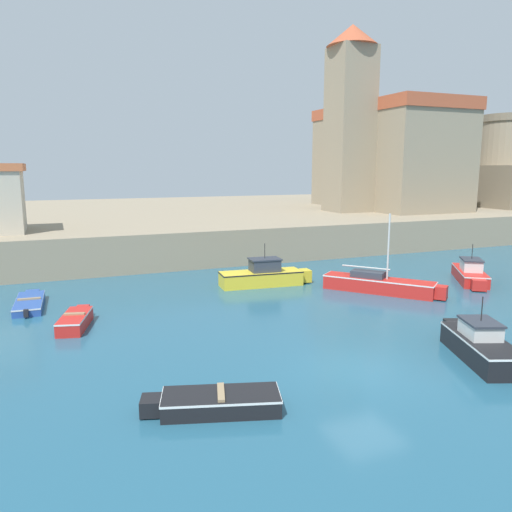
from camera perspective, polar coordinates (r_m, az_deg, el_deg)
The scene contains 11 objects.
ground_plane at distance 18.16m, azimuth 12.45°, elevation -12.59°, with size 200.00×200.00×0.00m, color #235670.
quay_seawall at distance 53.76m, azimuth -11.64°, elevation 3.87°, with size 120.00×40.00×2.60m, color gray.
motorboat_yellow_0 at distance 29.68m, azimuth 0.88°, elevation -2.24°, with size 5.64×2.01×2.53m.
motorboat_red_1 at distance 33.32m, azimuth 23.30°, elevation -1.84°, with size 3.85×4.89×2.35m.
dinghy_black_2 at distance 14.97m, azimuth -4.55°, elevation -16.25°, with size 4.10×2.26×0.62m.
sailboat_red_3 at distance 28.85m, azimuth 13.98°, elevation -3.13°, with size 5.07×5.87×4.46m.
motorboat_black_4 at distance 20.29m, azimuth 24.19°, elevation -9.19°, with size 2.83×4.79×2.33m.
dinghy_blue_5 at distance 27.69m, azimuth -24.46°, elevation -4.86°, with size 1.42×4.53×0.48m.
dinghy_red_8 at distance 23.46m, azimuth -19.93°, elevation -6.89°, with size 1.72×3.33×0.67m.
church at distance 55.73m, azimuth 14.23°, elevation 11.52°, with size 13.48×17.29×17.63m.
fortress at distance 66.30m, azimuth 26.72°, elevation 8.19°, with size 12.81×12.81×10.27m.
Camera 1 is at (-9.70, -13.70, 6.93)m, focal length 35.00 mm.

